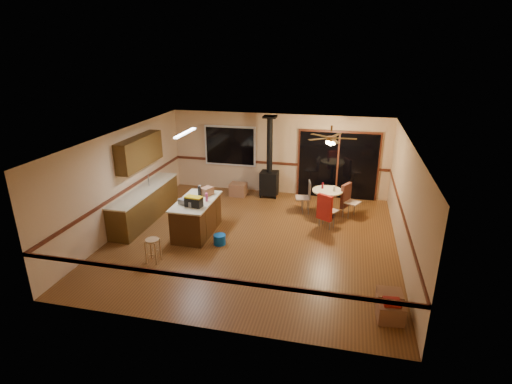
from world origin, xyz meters
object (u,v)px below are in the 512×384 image
(kitchen_island, at_px, (197,217))
(bar_stool, at_px, (153,250))
(chair_left, at_px, (306,193))
(wood_stove, at_px, (269,175))
(toolbox_black, at_px, (194,202))
(toolbox_grey, at_px, (188,202))
(chair_right, at_px, (347,196))
(box_corner_a, at_px, (390,312))
(chair_near, at_px, (325,207))
(box_corner_b, at_px, (389,300))
(dining_table, at_px, (327,198))
(box_under_window, at_px, (238,190))
(blue_bucket, at_px, (220,239))

(kitchen_island, bearing_deg, bar_stool, -105.19)
(chair_left, bearing_deg, wood_stove, 141.37)
(toolbox_black, bearing_deg, chair_left, 43.65)
(toolbox_grey, distance_m, chair_right, 4.49)
(toolbox_black, xyz_separation_m, chair_right, (3.64, 2.40, -0.42))
(kitchen_island, distance_m, box_corner_a, 5.28)
(chair_near, height_order, box_corner_a, chair_near)
(wood_stove, bearing_deg, box_corner_b, -57.94)
(toolbox_black, height_order, box_corner_b, toolbox_black)
(wood_stove, height_order, chair_left, wood_stove)
(toolbox_grey, height_order, dining_table, toolbox_grey)
(wood_stove, relative_size, box_corner_a, 5.56)
(kitchen_island, relative_size, box_under_window, 3.23)
(box_under_window, bearing_deg, chair_near, -32.69)
(toolbox_grey, height_order, chair_left, toolbox_grey)
(toolbox_grey, bearing_deg, blue_bucket, -11.54)
(toolbox_grey, relative_size, toolbox_black, 1.08)
(kitchen_island, distance_m, box_corner_b, 5.11)
(kitchen_island, distance_m, chair_near, 3.37)
(toolbox_grey, bearing_deg, wood_stove, 67.49)
(toolbox_grey, height_order, box_corner_b, toolbox_grey)
(bar_stool, bearing_deg, box_under_window, 80.60)
(dining_table, height_order, chair_right, chair_right)
(dining_table, height_order, box_under_window, dining_table)
(kitchen_island, relative_size, chair_left, 3.26)
(toolbox_grey, xyz_separation_m, box_corner_a, (4.69, -2.27, -0.80))
(chair_right, relative_size, box_under_window, 1.35)
(dining_table, bearing_deg, toolbox_black, -143.82)
(blue_bucket, relative_size, box_corner_a, 0.66)
(dining_table, height_order, box_corner_b, dining_table)
(bar_stool, relative_size, blue_bucket, 1.84)
(blue_bucket, distance_m, box_under_window, 3.40)
(wood_stove, xyz_separation_m, chair_near, (1.90, -2.02, -0.13))
(toolbox_black, bearing_deg, toolbox_grey, 158.31)
(wood_stove, height_order, blue_bucket, wood_stove)
(box_under_window, bearing_deg, toolbox_black, -93.63)
(chair_near, relative_size, box_under_window, 1.35)
(kitchen_island, height_order, chair_left, chair_left)
(toolbox_black, xyz_separation_m, dining_table, (3.10, 2.26, -0.49))
(chair_near, bearing_deg, chair_left, 121.55)
(wood_stove, distance_m, toolbox_grey, 3.63)
(toolbox_black, relative_size, box_corner_a, 0.91)
(blue_bucket, bearing_deg, chair_left, 53.45)
(toolbox_black, xyz_separation_m, box_corner_a, (4.50, -2.19, -0.84))
(toolbox_black, xyz_separation_m, chair_left, (2.50, 2.39, -0.43))
(kitchen_island, relative_size, chair_near, 2.40)
(wood_stove, relative_size, box_under_window, 4.85)
(chair_right, height_order, box_corner_a, chair_right)
(blue_bucket, relative_size, box_corner_b, 0.66)
(wood_stove, xyz_separation_m, chair_right, (2.44, -1.03, -0.13))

